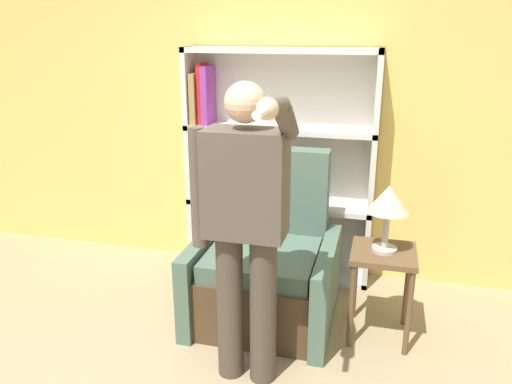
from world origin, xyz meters
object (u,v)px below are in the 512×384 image
(bookcase, at_px, (266,166))
(table_lamp, at_px, (388,202))
(side_table, at_px, (383,268))
(armchair, at_px, (266,268))
(person_standing, at_px, (245,221))

(bookcase, xyz_separation_m, table_lamp, (0.95, -0.74, 0.03))
(side_table, distance_m, table_lamp, 0.44)
(armchair, relative_size, table_lamp, 2.66)
(table_lamp, bearing_deg, bookcase, 141.83)
(armchair, bearing_deg, table_lamp, -5.52)
(bookcase, xyz_separation_m, person_standing, (0.21, -1.36, 0.07))
(bookcase, relative_size, table_lamp, 4.20)
(bookcase, relative_size, person_standing, 1.07)
(person_standing, xyz_separation_m, side_table, (0.73, 0.62, -0.49))
(side_table, relative_size, table_lamp, 1.41)
(person_standing, xyz_separation_m, table_lamp, (0.73, 0.62, -0.04))
(bookcase, height_order, armchair, bookcase)
(armchair, bearing_deg, bookcase, 104.20)
(bookcase, bearing_deg, table_lamp, -38.17)
(person_standing, bearing_deg, armchair, 93.63)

